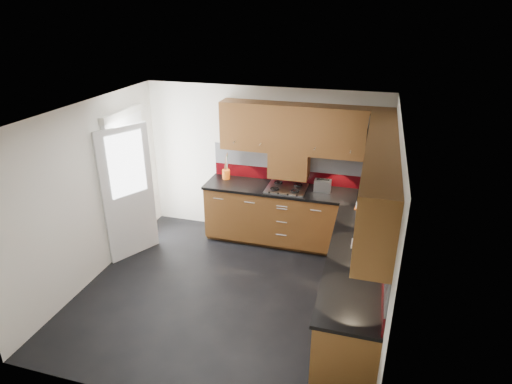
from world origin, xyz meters
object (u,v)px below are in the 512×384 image
(utensil_pot, at_px, (226,173))
(food_processor, at_px, (363,200))
(toaster, at_px, (323,185))
(gas_hob, at_px, (286,188))

(utensil_pot, xyz_separation_m, food_processor, (2.16, -0.54, 0.04))
(utensil_pot, xyz_separation_m, toaster, (1.55, -0.07, -0.01))
(gas_hob, bearing_deg, toaster, 9.19)
(utensil_pot, bearing_deg, toaster, -2.42)
(food_processor, bearing_deg, utensil_pot, 165.97)
(utensil_pot, relative_size, toaster, 1.73)
(gas_hob, relative_size, food_processor, 1.93)
(gas_hob, bearing_deg, utensil_pot, 171.50)
(gas_hob, distance_m, utensil_pot, 1.03)
(toaster, bearing_deg, food_processor, -37.71)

